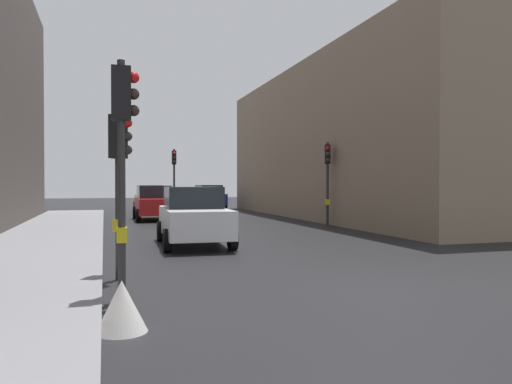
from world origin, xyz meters
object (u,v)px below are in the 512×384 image
at_px(traffic_light_near_right, 119,162).
at_px(car_white_compact, 194,216).
at_px(traffic_light_mid_street, 328,168).
at_px(car_red_sedan, 154,203).
at_px(traffic_light_far_median, 174,169).
at_px(traffic_light_near_left, 123,135).
at_px(warning_sign_triangle, 122,306).
at_px(car_yellow_taxi, 150,198).
at_px(car_blue_van, 208,197).

bearing_deg(traffic_light_near_right, car_white_compact, 65.33).
xyz_separation_m(traffic_light_mid_street, car_red_sedan, (-6.92, 6.04, -1.65)).
xyz_separation_m(traffic_light_far_median, traffic_light_mid_street, (5.29, -10.62, -0.21)).
distance_m(traffic_light_mid_street, traffic_light_near_left, 15.08).
relative_size(traffic_light_near_left, warning_sign_triangle, 5.82).
xyz_separation_m(car_yellow_taxi, warning_sign_triangle, (-2.69, -27.41, -0.55)).
bearing_deg(warning_sign_triangle, traffic_light_mid_street, 56.13).
xyz_separation_m(traffic_light_near_right, car_red_sedan, (2.19, 16.18, -1.39)).
bearing_deg(traffic_light_near_right, car_yellow_taxi, 83.75).
distance_m(traffic_light_near_right, car_red_sedan, 16.39).
height_order(traffic_light_far_median, car_red_sedan, traffic_light_far_median).
distance_m(car_white_compact, warning_sign_triangle, 8.91).
distance_m(traffic_light_mid_street, car_white_compact, 8.68).
xyz_separation_m(traffic_light_near_right, car_white_compact, (2.30, 5.01, -1.39)).
xyz_separation_m(traffic_light_near_right, warning_sign_triangle, (-0.08, -3.55, -1.94)).
bearing_deg(car_blue_van, traffic_light_near_left, -104.01).
bearing_deg(car_red_sedan, traffic_light_mid_street, -41.11).
distance_m(car_white_compact, car_yellow_taxi, 18.85).
height_order(car_blue_van, warning_sign_triangle, car_blue_van).
bearing_deg(traffic_light_far_median, car_blue_van, 60.39).
distance_m(traffic_light_near_left, car_white_compact, 7.46).
relative_size(traffic_light_near_left, car_yellow_taxi, 0.89).
xyz_separation_m(traffic_light_mid_street, car_yellow_taxi, (-6.50, 13.71, -1.65)).
xyz_separation_m(traffic_light_far_median, car_yellow_taxi, (-1.21, 3.09, -1.86)).
relative_size(traffic_light_mid_street, car_red_sedan, 0.87).
bearing_deg(traffic_light_mid_street, traffic_light_far_median, 116.49).
bearing_deg(warning_sign_triangle, car_red_sedan, 83.43).
height_order(traffic_light_near_left, car_white_compact, traffic_light_near_left).
relative_size(traffic_light_far_median, car_white_compact, 0.93).
height_order(traffic_light_near_right, traffic_light_far_median, traffic_light_far_median).
bearing_deg(traffic_light_mid_street, warning_sign_triangle, -123.87).
bearing_deg(traffic_light_near_right, traffic_light_far_median, 79.58).
bearing_deg(traffic_light_far_median, car_red_sedan, -109.56).
bearing_deg(warning_sign_triangle, car_blue_van, 76.59).
relative_size(traffic_light_far_median, car_red_sedan, 0.95).
distance_m(car_blue_van, car_yellow_taxi, 5.20).
relative_size(traffic_light_mid_street, car_blue_van, 0.85).
bearing_deg(car_red_sedan, car_white_compact, -89.43).
height_order(traffic_light_mid_street, car_yellow_taxi, traffic_light_mid_street).
relative_size(traffic_light_near_right, traffic_light_far_median, 0.83).
xyz_separation_m(traffic_light_far_median, car_white_compact, (-1.52, -15.75, -1.86)).
bearing_deg(traffic_light_far_median, traffic_light_mid_street, -63.51).
xyz_separation_m(car_red_sedan, warning_sign_triangle, (-2.27, -19.74, -0.55)).
xyz_separation_m(traffic_light_far_median, car_blue_van, (3.27, 5.75, -1.86)).
bearing_deg(car_white_compact, traffic_light_near_right, -114.67).
distance_m(traffic_light_mid_street, car_blue_van, 16.58).
xyz_separation_m(car_white_compact, car_red_sedan, (-0.11, 11.17, 0.00)).
bearing_deg(traffic_light_near_right, car_red_sedan, 82.29).
bearing_deg(car_blue_van, traffic_light_near_right, -104.96).
bearing_deg(car_yellow_taxi, car_red_sedan, -93.13).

